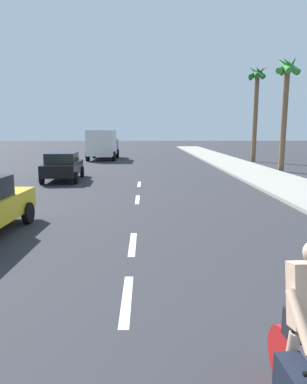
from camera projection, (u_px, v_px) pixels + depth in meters
ground_plane at (139, 187)px, 17.28m from camera, size 160.00×160.00×0.00m
sidewalk_strip at (273, 179)px, 19.41m from camera, size 3.60×80.00×0.14m
lane_stripe_2 at (127, 299)px, 5.75m from camera, size 0.16×1.80×0.01m
lane_stripe_3 at (133, 244)px, 8.55m from camera, size 0.16×1.80×0.01m
lane_stripe_4 at (137, 199)px, 14.07m from camera, size 0.16×1.80×0.01m
lane_stripe_5 at (139, 184)px, 18.09m from camera, size 0.16×1.80×0.01m
cyclist at (306, 347)px, 3.14m from camera, size 0.63×1.71×1.82m
parked_car_black at (63, 166)px, 19.35m from camera, size 2.14×4.28×1.57m
delivery_truck at (103, 144)px, 33.35m from camera, size 2.71×6.26×2.80m
palm_tree_far at (286, 85)px, 22.68m from camera, size 1.88×1.70×7.59m
palm_tree_distant at (256, 91)px, 30.22m from camera, size 1.86×1.77×8.51m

